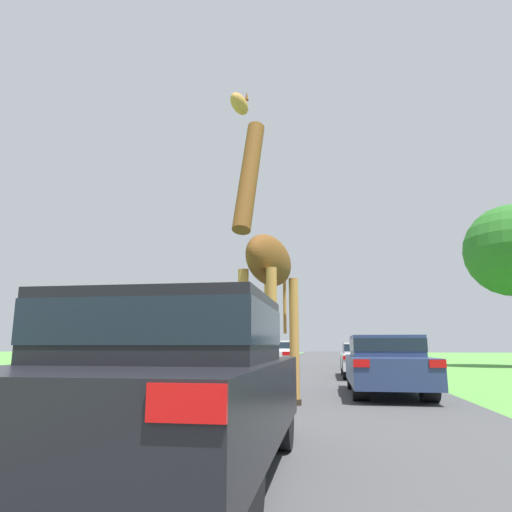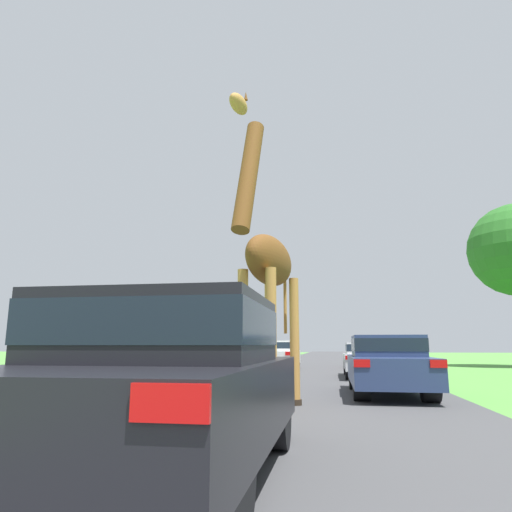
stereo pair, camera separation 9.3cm
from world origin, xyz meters
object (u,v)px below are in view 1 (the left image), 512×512
Objects in this scene: giraffe_near_road at (267,265)px; car_verge_right at (274,354)px; car_far_ahead at (222,360)px; car_queue_left at (386,363)px; car_rear_follower at (367,354)px; car_lead_maroon at (169,379)px; car_queue_right at (366,358)px; tree_left_edge at (512,251)px.

giraffe_near_road reaches higher than car_verge_right.
giraffe_near_road reaches higher than car_far_ahead.
car_queue_left is at bearing -117.27° from giraffe_near_road.
car_queue_left reaches higher than car_rear_follower.
car_rear_follower is (3.38, 20.65, -0.13)m from car_lead_maroon.
giraffe_near_road reaches higher than car_queue_left.
car_queue_right is at bearing -93.46° from giraffe_near_road.
car_queue_left is 0.49× the size of tree_left_edge.
car_queue_right is 6.03m from car_queue_left.
car_queue_right is at bearing 78.29° from car_lead_maroon.
car_far_ahead is 9.00m from car_verge_right.
giraffe_near_road is 1.31× the size of car_lead_maroon.
car_queue_left is at bearing -90.21° from car_queue_right.
car_far_ahead is at bearing -56.43° from giraffe_near_road.
car_verge_right is 14.62m from tree_left_edge.
car_far_ahead is (-4.45, 2.04, -0.03)m from car_queue_left.
car_lead_maroon reaches higher than car_queue_right.
car_rear_follower is 10.14m from tree_left_edge.
tree_left_edge reaches higher than car_lead_maroon.
giraffe_near_road is at bearing -128.98° from car_queue_left.
car_rear_follower is at bearing 26.54° from car_verge_right.
tree_left_edge reaches higher than car_verge_right.
car_rear_follower is at bearing 80.72° from car_lead_maroon.
giraffe_near_road is 0.62× the size of tree_left_edge.
car_queue_left reaches higher than car_queue_right.
giraffe_near_road is at bearing -68.14° from car_far_ahead.
car_lead_maroon is 9.52m from car_far_ahead.
car_verge_right is (-1.55, 14.03, -1.91)m from giraffe_near_road.
car_lead_maroon is at bearing -99.28° from car_rear_follower.
car_lead_maroon is 0.99× the size of car_queue_right.
car_lead_maroon is 0.97× the size of car_queue_left.
car_far_ahead is 12.38m from car_rear_follower.
tree_left_edge is at bearing 59.71° from car_queue_left.
car_lead_maroon is at bearing -86.16° from car_verge_right.
tree_left_edge is at bearing 44.65° from car_far_ahead.
car_far_ahead is 1.02× the size of car_verge_right.
car_queue_right is 7.33m from car_rear_follower.
car_lead_maroon is 18.39m from car_verge_right.
tree_left_edge reaches higher than giraffe_near_road.
car_queue_left is (2.75, 7.32, -0.10)m from car_lead_maroon.
car_queue_right is at bearing -94.76° from car_rear_follower.
car_rear_follower is at bearing 65.78° from car_far_ahead.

